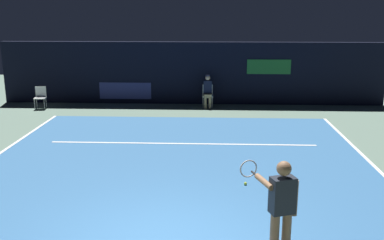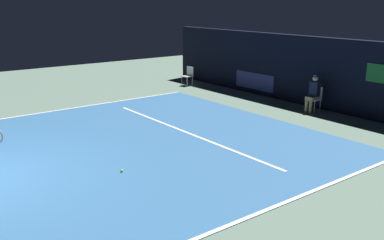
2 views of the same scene
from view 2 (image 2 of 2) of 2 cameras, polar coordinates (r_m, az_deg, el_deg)
ground_plane at (r=12.21m, az=-7.52°, el=-3.14°), size 31.39×31.39×0.00m
court_surface at (r=12.21m, az=-7.52°, el=-3.12°), size 10.10×10.14×0.01m
line_sideline_left at (r=8.55m, az=9.86°, el=-11.57°), size 0.10×10.14×0.01m
line_sideline_right at (r=16.58m, az=-16.20°, el=1.40°), size 0.10×10.14×0.01m
line_service at (r=13.12m, az=-0.80°, el=-1.61°), size 7.88×0.10×0.01m
back_wall at (r=16.93m, az=15.51°, el=6.16°), size 16.06×0.33×2.60m
line_judge_on_chair at (r=16.04m, az=15.72°, el=3.43°), size 0.45×0.54×1.32m
courtside_chair_near at (r=20.44m, az=-0.49°, el=5.97°), size 0.49×0.47×0.88m
tennis_ball at (r=10.26m, az=-9.25°, el=-6.60°), size 0.07×0.07×0.07m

